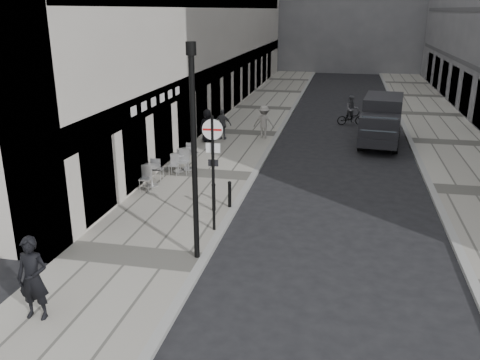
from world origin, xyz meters
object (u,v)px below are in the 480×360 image
Objects in this scene: panel_van at (382,118)px; sign_post at (213,158)px; lamppost at (194,144)px; cyclist at (351,114)px; walking_man at (33,278)px.

sign_post is at bearing -107.88° from panel_van.
lamppost reaches higher than cyclist.
walking_man is at bearing -108.50° from panel_van.
cyclist is (4.13, 18.65, -2.63)m from lamppost.
lamppost is at bearing 50.08° from walking_man.
lamppost reaches higher than walking_man.
lamppost reaches higher than sign_post.
cyclist is (-1.49, 4.25, -0.65)m from panel_van.
sign_post reaches higher than panel_van.
sign_post reaches higher than cyclist.
walking_man is 0.33× the size of lamppost.
sign_post is 0.69× the size of panel_van.
sign_post is 0.62× the size of lamppost.
panel_van is at bearing 68.71° from lamppost.
walking_man is 0.37× the size of panel_van.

